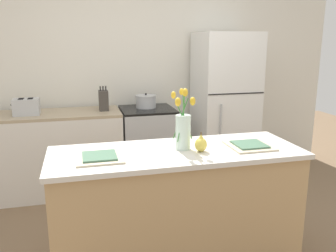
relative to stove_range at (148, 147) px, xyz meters
name	(u,v)px	position (x,y,z in m)	size (l,w,h in m)	color
back_wall	(132,67)	(-0.10, 0.40, 0.89)	(5.20, 0.08, 2.70)	silver
kitchen_island	(176,208)	(-0.10, -1.60, 0.00)	(1.80, 0.66, 0.91)	tan
back_counter	(44,154)	(-1.16, 0.00, 0.00)	(1.68, 0.60, 0.91)	silver
stove_range	(148,147)	(0.00, 0.00, 0.00)	(0.60, 0.61, 0.91)	#B2B5B7
refrigerator	(224,107)	(0.95, 0.00, 0.43)	(0.68, 0.67, 1.76)	white
flower_vase	(183,128)	(-0.05, -1.58, 0.61)	(0.16, 0.15, 0.44)	silver
pear_figurine	(201,144)	(0.06, -1.67, 0.51)	(0.09, 0.09, 0.14)	#E5CC4C
plate_setting_left	(100,157)	(-0.65, -1.65, 0.46)	(0.31, 0.31, 0.02)	beige
plate_setting_right	(249,145)	(0.45, -1.65, 0.46)	(0.31, 0.31, 0.02)	beige
toaster	(26,107)	(-1.29, -0.04, 0.54)	(0.28, 0.18, 0.17)	#B7BABC
cooking_pot	(146,101)	(0.00, 0.06, 0.53)	(0.24, 0.24, 0.17)	#B2B5B7
knife_block	(104,100)	(-0.49, 0.01, 0.57)	(0.10, 0.14, 0.27)	#3D3833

